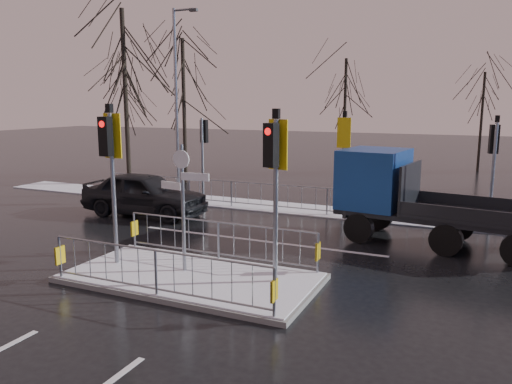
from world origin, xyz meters
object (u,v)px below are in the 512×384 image
at_px(flatbed_truck, 400,193).
at_px(street_lamp_left, 177,95).
at_px(car_far_lane, 145,194).
at_px(traffic_island, 191,264).

bearing_deg(flatbed_truck, street_lamp_left, 159.97).
bearing_deg(flatbed_truck, car_far_lane, -177.40).
height_order(car_far_lane, street_lamp_left, street_lamp_left).
xyz_separation_m(flatbed_truck, street_lamp_left, (-10.38, 3.78, 3.03)).
bearing_deg(street_lamp_left, flatbed_truck, -20.03).
height_order(traffic_island, car_far_lane, traffic_island).
distance_m(car_far_lane, flatbed_truck, 9.24).
distance_m(traffic_island, flatbed_truck, 7.03).
xyz_separation_m(traffic_island, flatbed_truck, (3.96, 5.71, 1.07)).
bearing_deg(flatbed_truck, traffic_island, -124.76).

